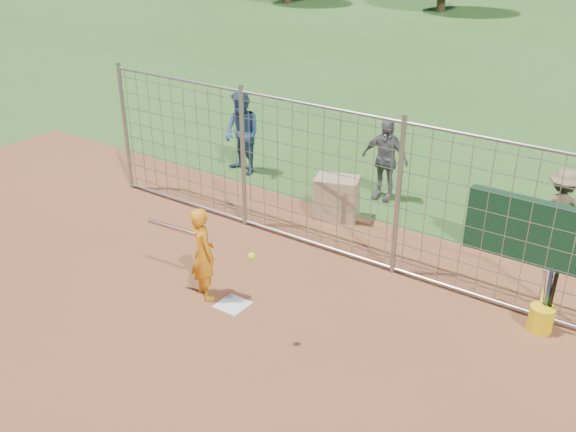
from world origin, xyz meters
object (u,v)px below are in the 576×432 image
Objects in this scene: batter at (203,253)px; equipment_bin at (336,198)px; bucket_with_bats at (542,315)px; bystander_b at (385,159)px; bystander_c at (560,210)px; bystander_a at (242,133)px.

batter is 3.47m from equipment_bin.
bucket_with_bats is (4.38, 1.98, -0.48)m from batter.
bystander_b is 3.38m from bystander_c.
bystander_c reaches higher than equipment_bin.
bystander_a is 2.25× the size of equipment_bin.
bystander_c is at bearing -106.25° from batter.
batter is 4.83m from bucket_with_bats.
bucket_with_bats is at bearing -131.28° from batter.
bystander_a is 1.09× the size of bystander_b.
bystander_b is at bearing 57.70° from equipment_bin.
bucket_with_bats is (4.16, -1.47, -0.15)m from equipment_bin.
bystander_c is at bearing 100.57° from bucket_with_bats.
bucket_with_bats reaches higher than equipment_bin.
bystander_c is (3.37, -0.20, -0.10)m from bystander_b.
bystander_a is 1.85× the size of bucket_with_bats.
equipment_bin is (0.22, 3.45, -0.33)m from batter.
batter is 4.98m from bystander_a.
bystander_b is 2.07× the size of equipment_bin.
bystander_c reaches higher than bucket_with_bats.
bystander_c is 3.86m from equipment_bin.
bucket_with_bats is (3.85, -2.76, -0.58)m from bystander_b.
bystander_b is at bearing 23.18° from bystander_a.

